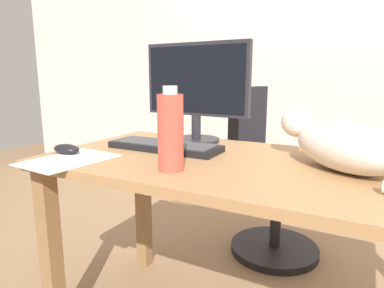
{
  "coord_description": "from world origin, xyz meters",
  "views": [
    {
      "loc": [
        0.29,
        -1.04,
        0.98
      ],
      "look_at": [
        -0.22,
        -0.08,
        0.76
      ],
      "focal_mm": 31.63,
      "sensor_mm": 36.0,
      "label": 1
    }
  ],
  "objects_px": {
    "keyboard": "(165,146)",
    "cat": "(341,143)",
    "office_chair": "(269,183)",
    "monitor": "(196,89)",
    "water_bottle": "(171,132)",
    "computer_mouse": "(67,149)"
  },
  "relations": [
    {
      "from": "keyboard",
      "to": "cat",
      "type": "bearing_deg",
      "value": 1.05
    },
    {
      "from": "office_chair",
      "to": "cat",
      "type": "distance_m",
      "value": 0.88
    },
    {
      "from": "office_chair",
      "to": "monitor",
      "type": "relative_size",
      "value": 1.91
    },
    {
      "from": "monitor",
      "to": "cat",
      "type": "bearing_deg",
      "value": -17.4
    },
    {
      "from": "monitor",
      "to": "cat",
      "type": "relative_size",
      "value": 0.96
    },
    {
      "from": "office_chair",
      "to": "water_bottle",
      "type": "bearing_deg",
      "value": -93.59
    },
    {
      "from": "office_chair",
      "to": "cat",
      "type": "relative_size",
      "value": 1.83
    },
    {
      "from": "monitor",
      "to": "computer_mouse",
      "type": "distance_m",
      "value": 0.57
    },
    {
      "from": "computer_mouse",
      "to": "water_bottle",
      "type": "bearing_deg",
      "value": -0.49
    },
    {
      "from": "computer_mouse",
      "to": "office_chair",
      "type": "bearing_deg",
      "value": 61.34
    },
    {
      "from": "monitor",
      "to": "water_bottle",
      "type": "distance_m",
      "value": 0.46
    },
    {
      "from": "office_chair",
      "to": "keyboard",
      "type": "relative_size",
      "value": 2.09
    },
    {
      "from": "cat",
      "to": "water_bottle",
      "type": "height_order",
      "value": "water_bottle"
    },
    {
      "from": "keyboard",
      "to": "computer_mouse",
      "type": "xyz_separation_m",
      "value": [
        -0.28,
        -0.23,
        0.0
      ]
    },
    {
      "from": "computer_mouse",
      "to": "cat",
      "type": "bearing_deg",
      "value": 15.08
    },
    {
      "from": "cat",
      "to": "office_chair",
      "type": "bearing_deg",
      "value": 119.65
    },
    {
      "from": "monitor",
      "to": "water_bottle",
      "type": "relative_size",
      "value": 1.9
    },
    {
      "from": "monitor",
      "to": "computer_mouse",
      "type": "bearing_deg",
      "value": -126.29
    },
    {
      "from": "keyboard",
      "to": "computer_mouse",
      "type": "distance_m",
      "value": 0.36
    },
    {
      "from": "keyboard",
      "to": "water_bottle",
      "type": "bearing_deg",
      "value": -53.9
    },
    {
      "from": "office_chair",
      "to": "water_bottle",
      "type": "distance_m",
      "value": 1.02
    },
    {
      "from": "monitor",
      "to": "cat",
      "type": "distance_m",
      "value": 0.63
    }
  ]
}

